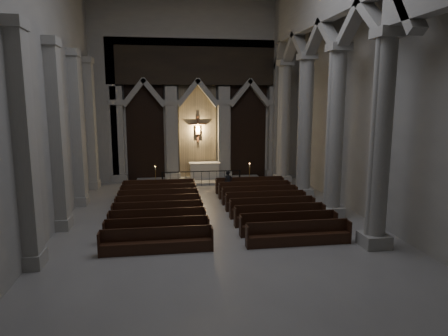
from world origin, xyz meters
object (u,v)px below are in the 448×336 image
altar (204,170)px  candle_stand_right (249,179)px  pews (215,209)px  worshipper (228,182)px  altar_rail (202,176)px  candle_stand_left (156,181)px

altar → candle_stand_right: size_ratio=1.50×
pews → worshipper: bearing=72.4°
altar_rail → altar: bearing=78.6°
candle_stand_right → pews: (-3.15, -6.59, -0.09)m
altar_rail → candle_stand_left: candle_stand_left is taller
candle_stand_right → pews: candle_stand_right is taller
candle_stand_left → pews: (2.94, -6.87, -0.06)m
candle_stand_right → worshipper: 2.88m
altar → candle_stand_right: 3.43m
altar_rail → pews: size_ratio=0.54×
altar → worshipper: bearing=-76.9°
altar → candle_stand_left: bearing=-152.5°
candle_stand_left → worshipper: (4.31, -2.53, 0.32)m
altar → altar_rail: altar is taller
altar_rail → pews: bearing=-90.0°
altar → worshipper: worshipper is taller
candle_stand_left → candle_stand_right: bearing=-2.6°
candle_stand_left → worshipper: size_ratio=0.97×
altar_rail → candle_stand_right: size_ratio=3.60×
candle_stand_left → worshipper: 5.01m
candle_stand_left → pews: 7.47m
altar → pews: bearing=-92.6°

